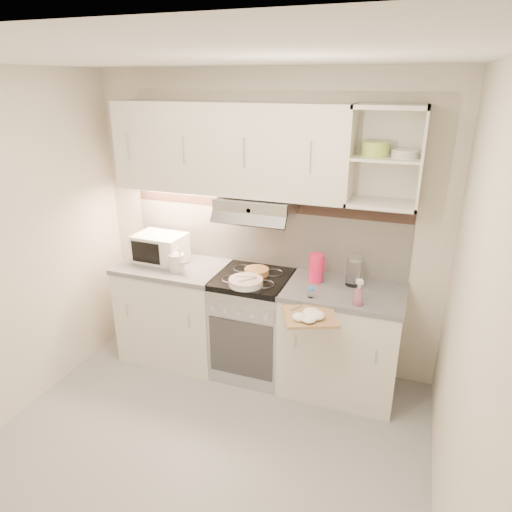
% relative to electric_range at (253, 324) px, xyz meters
% --- Properties ---
extents(ground, '(3.00, 3.00, 0.00)m').
position_rel_electric_range_xyz_m(ground, '(0.00, -1.10, -0.45)').
color(ground, gray).
rests_on(ground, ground).
extents(room_shell, '(3.04, 2.84, 2.52)m').
position_rel_electric_range_xyz_m(room_shell, '(0.00, -0.73, 1.18)').
color(room_shell, beige).
rests_on(room_shell, ground).
extents(base_cabinet_left, '(0.90, 0.60, 0.86)m').
position_rel_electric_range_xyz_m(base_cabinet_left, '(-0.75, 0.00, -0.02)').
color(base_cabinet_left, silver).
rests_on(base_cabinet_left, ground).
extents(worktop_left, '(0.92, 0.62, 0.04)m').
position_rel_electric_range_xyz_m(worktop_left, '(-0.75, 0.00, 0.43)').
color(worktop_left, slate).
rests_on(worktop_left, base_cabinet_left).
extents(base_cabinet_right, '(0.90, 0.60, 0.86)m').
position_rel_electric_range_xyz_m(base_cabinet_right, '(0.75, 0.00, -0.02)').
color(base_cabinet_right, silver).
rests_on(base_cabinet_right, ground).
extents(worktop_right, '(0.92, 0.62, 0.04)m').
position_rel_electric_range_xyz_m(worktop_right, '(0.75, 0.00, 0.43)').
color(worktop_right, slate).
rests_on(worktop_right, base_cabinet_right).
extents(electric_range, '(0.60, 0.60, 0.90)m').
position_rel_electric_range_xyz_m(electric_range, '(0.00, 0.00, 0.00)').
color(electric_range, '#B7B7BC').
rests_on(electric_range, ground).
extents(microwave, '(0.44, 0.33, 0.24)m').
position_rel_electric_range_xyz_m(microwave, '(-0.89, 0.05, 0.57)').
color(microwave, white).
rests_on(microwave, worktop_left).
extents(watering_can, '(0.25, 0.16, 0.22)m').
position_rel_electric_range_xyz_m(watering_can, '(-0.64, -0.10, 0.53)').
color(watering_can, silver).
rests_on(watering_can, worktop_left).
extents(plate_stack, '(0.27, 0.27, 0.06)m').
position_rel_electric_range_xyz_m(plate_stack, '(0.01, -0.18, 0.47)').
color(plate_stack, silver).
rests_on(plate_stack, electric_range).
extents(bread_loaf, '(0.20, 0.20, 0.05)m').
position_rel_electric_range_xyz_m(bread_loaf, '(0.02, 0.04, 0.47)').
color(bread_loaf, '#AF6F3C').
rests_on(bread_loaf, electric_range).
extents(pink_pitcher, '(0.12, 0.11, 0.23)m').
position_rel_electric_range_xyz_m(pink_pitcher, '(0.51, 0.08, 0.56)').
color(pink_pitcher, '#F01B4F').
rests_on(pink_pitcher, worktop_right).
extents(glass_jar, '(0.12, 0.12, 0.23)m').
position_rel_electric_range_xyz_m(glass_jar, '(0.80, 0.10, 0.57)').
color(glass_jar, white).
rests_on(glass_jar, worktop_right).
extents(spice_jar, '(0.05, 0.05, 0.08)m').
position_rel_electric_range_xyz_m(spice_jar, '(0.54, -0.22, 0.49)').
color(spice_jar, white).
rests_on(spice_jar, worktop_right).
extents(spray_bottle, '(0.08, 0.08, 0.21)m').
position_rel_electric_range_xyz_m(spray_bottle, '(0.88, -0.22, 0.53)').
color(spray_bottle, pink).
rests_on(spray_bottle, worktop_right).
extents(cutting_board, '(0.45, 0.43, 0.02)m').
position_rel_electric_range_xyz_m(cutting_board, '(0.59, -0.45, 0.42)').
color(cutting_board, tan).
rests_on(cutting_board, base_cabinet_right).
extents(dish_towel, '(0.26, 0.23, 0.06)m').
position_rel_electric_range_xyz_m(dish_towel, '(0.58, -0.50, 0.46)').
color(dish_towel, white).
rests_on(dish_towel, cutting_board).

